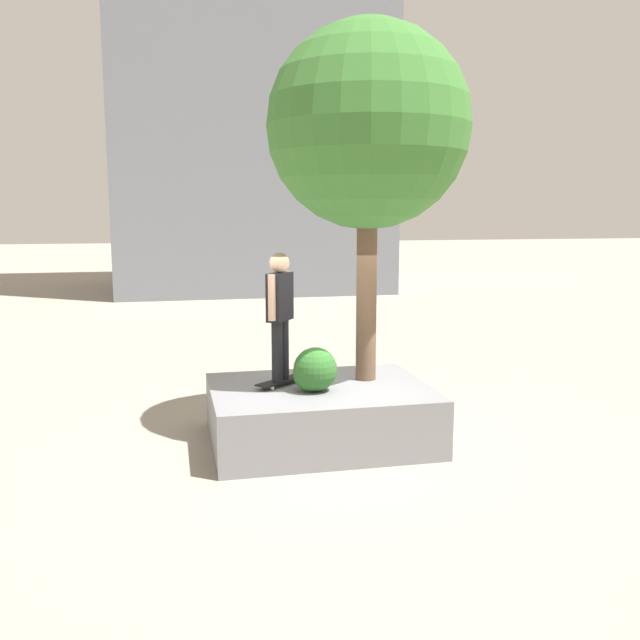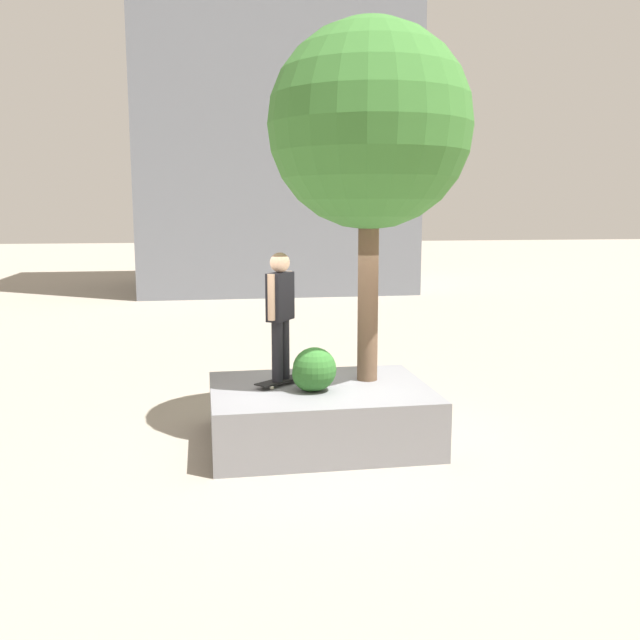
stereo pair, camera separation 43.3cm
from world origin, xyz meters
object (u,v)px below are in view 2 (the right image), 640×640
at_px(plaza_tree, 370,128).
at_px(skateboarder, 280,307).
at_px(skateboard, 281,381).
at_px(planter_ledge, 320,414).

height_order(plaza_tree, skateboarder, plaza_tree).
bearing_deg(skateboard, skateboarder, 0.00).
xyz_separation_m(planter_ledge, plaza_tree, (-0.71, -0.26, 3.78)).
bearing_deg(skateboarder, plaza_tree, -175.64).
height_order(skateboard, skateboarder, skateboarder).
relative_size(planter_ledge, skateboard, 3.83).
distance_m(planter_ledge, skateboarder, 1.54).
distance_m(planter_ledge, plaza_tree, 3.86).
bearing_deg(skateboarder, planter_ledge, 161.22).
xyz_separation_m(planter_ledge, skateboard, (0.50, -0.17, 0.44)).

